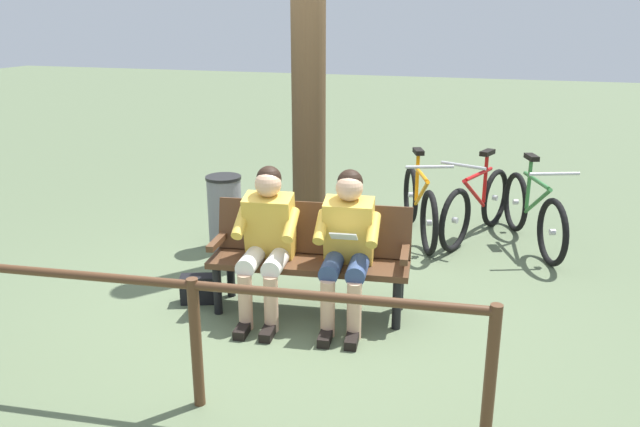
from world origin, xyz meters
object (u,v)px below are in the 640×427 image
Objects in this scene: person_reading at (347,241)px; bicycle_blue at (419,205)px; bicycle_black at (533,213)px; bench at (311,250)px; handbag at (199,289)px; bicycle_orange at (476,206)px; person_companion at (267,236)px; litter_bin at (225,212)px; tree_trunk at (308,61)px.

bicycle_blue is (-0.25, -2.12, -0.31)m from person_reading.
bench is at bearing -60.57° from bicycle_black.
handbag is 0.19× the size of bicycle_orange.
person_companion is at bearing -62.44° from bicycle_black.
bicycle_black is (-3.03, -0.97, -0.02)m from litter_bin.
handbag is 0.19× the size of bicycle_blue.
bicycle_black is 0.58m from bicycle_orange.
litter_bin is 2.07m from bicycle_blue.
handbag is at bearing 71.80° from tree_trunk.
bicycle_orange is (-1.48, -2.35, -0.30)m from person_companion.
person_companion is at bearing -11.90° from bicycle_orange.
bicycle_blue reaches higher than bench.
handbag is at bearing -3.78° from person_reading.
bench reaches higher than litter_bin.
bicycle_orange is at bearing -116.88° from person_reading.
person_reading is (-0.33, 0.13, 0.16)m from bench.
person_companion is 0.83m from handbag.
bicycle_orange is (-1.17, -2.15, -0.15)m from bench.
person_companion is 1.57× the size of litter_bin.
person_reading is at bearing 118.33° from tree_trunk.
litter_bin is at bearing -83.44° from bicycle_blue.
tree_trunk reaches higher than litter_bin.
handbag is (0.63, -0.01, -0.54)m from person_companion.
handbag is 0.08× the size of tree_trunk.
bicycle_orange is 0.61m from bicycle_blue.
litter_bin is 3.18m from bicycle_black.
bicycle_blue is at bearing -153.90° from litter_bin.
bicycle_blue is (0.59, 0.16, 0.00)m from bicycle_orange.
litter_bin is at bearing -43.46° from person_reading.
litter_bin is (0.98, -1.28, -0.28)m from person_companion.
bicycle_black is at bearing -161.27° from tree_trunk.
tree_trunk is 2.38× the size of bicycle_black.
person_companion is at bearing -0.05° from person_reading.
bench is at bearing -8.42° from bicycle_orange.
litter_bin is at bearing -92.30° from bicycle_black.
person_reading is at bearing -53.12° from bicycle_black.
person_companion reaches higher than handbag.
litter_bin is at bearing -46.87° from bench.
bench is 2.15× the size of litter_bin.
bicycle_blue is (-0.58, -1.99, -0.15)m from bench.
bench is 2.08m from bicycle_blue.
bicycle_blue is at bearing -54.74° from bicycle_orange.
bench is 5.48× the size of handbag.
bench is 1.03× the size of bicycle_orange.
person_companion is 0.75× the size of bicycle_blue.
person_companion is (0.30, 0.20, 0.16)m from bench.
bench is 1.68m from litter_bin.
bicycle_orange is at bearing -152.47° from tree_trunk.
tree_trunk is at bearing -108.20° from handbag.
tree_trunk is 2.78m from bicycle_black.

